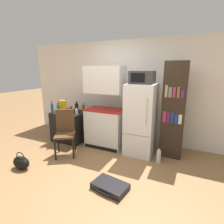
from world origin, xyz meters
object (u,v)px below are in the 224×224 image
(refrigerator, at_px, (140,120))
(bookshelf, at_px, (173,111))
(bottle_ketchup_red, at_px, (71,110))
(cereal_box, at_px, (63,106))
(water_bottle_front, at_px, (159,156))
(microwave, at_px, (142,77))
(bowl, at_px, (67,113))
(side_table, at_px, (70,126))
(bottle_clear_short, at_px, (77,111))
(kitchen_hutch, at_px, (105,111))
(bottle_wine_dark, at_px, (77,107))
(bottle_amber_beer, at_px, (84,108))
(bottle_green_tall, at_px, (58,109))
(suitcase_large_flat, at_px, (110,186))
(handbag, at_px, (21,162))
(chair, at_px, (65,129))
(bottle_blue_soda, at_px, (52,108))

(refrigerator, relative_size, bookshelf, 0.77)
(bottle_ketchup_red, distance_m, cereal_box, 0.22)
(water_bottle_front, bearing_deg, refrigerator, 151.95)
(microwave, height_order, bowl, microwave)
(side_table, height_order, bottle_clear_short, bottle_clear_short)
(kitchen_hutch, xyz_separation_m, microwave, (0.86, -0.03, 0.80))
(refrigerator, xyz_separation_m, water_bottle_front, (0.47, -0.25, -0.63))
(bowl, bearing_deg, microwave, 5.39)
(bottle_wine_dark, bearing_deg, bottle_amber_beer, 30.43)
(kitchen_hutch, distance_m, bottle_green_tall, 1.17)
(bottle_wine_dark, distance_m, suitcase_large_flat, 2.36)
(bottle_amber_beer, bearing_deg, bookshelf, -0.66)
(refrigerator, distance_m, water_bottle_front, 0.82)
(bottle_clear_short, bearing_deg, handbag, -100.58)
(cereal_box, relative_size, water_bottle_front, 0.93)
(bottle_ketchup_red, xyz_separation_m, bowl, (-0.01, -0.15, -0.04))
(bottle_green_tall, xyz_separation_m, chair, (0.52, -0.41, -0.30))
(refrigerator, xyz_separation_m, bottle_ketchup_red, (-1.81, -0.02, 0.05))
(microwave, relative_size, bottle_amber_beer, 2.31)
(bottle_amber_beer, relative_size, bottle_blue_soda, 0.73)
(bottle_blue_soda, distance_m, bottle_wine_dark, 0.60)
(bottle_green_tall, bearing_deg, microwave, 8.39)
(refrigerator, xyz_separation_m, bottle_wine_dark, (-1.72, 0.09, 0.10))
(bottle_clear_short, bearing_deg, bowl, -168.86)
(refrigerator, relative_size, bottle_amber_beer, 7.27)
(kitchen_hutch, distance_m, handbag, 2.00)
(bottle_clear_short, bearing_deg, refrigerator, 4.51)
(bottle_ketchup_red, xyz_separation_m, handbag, (-0.02, -1.53, -0.69))
(bottle_amber_beer, distance_m, bottle_green_tall, 0.63)
(microwave, distance_m, bottle_blue_soda, 2.34)
(bottle_ketchup_red, relative_size, suitcase_large_flat, 0.26)
(microwave, relative_size, bowl, 3.37)
(bottle_wine_dark, height_order, cereal_box, cereal_box)
(bowl, bearing_deg, chair, -56.28)
(refrigerator, distance_m, bottle_ketchup_red, 1.81)
(bottle_amber_beer, bearing_deg, suitcase_large_flat, -46.43)
(bottle_blue_soda, xyz_separation_m, water_bottle_front, (2.65, 0.04, -0.74))
(water_bottle_front, bearing_deg, bowl, 178.11)
(bowl, bearing_deg, handbag, -90.61)
(handbag, bearing_deg, side_table, 90.97)
(bottle_clear_short, relative_size, water_bottle_front, 0.49)
(microwave, xyz_separation_m, cereal_box, (-2.00, -0.10, -0.75))
(suitcase_large_flat, distance_m, handbag, 1.77)
(microwave, relative_size, bottle_ketchup_red, 3.20)
(chair, bearing_deg, bottle_blue_soda, 118.33)
(water_bottle_front, bearing_deg, bottle_green_tall, -178.94)
(suitcase_large_flat, distance_m, water_bottle_front, 1.27)
(side_table, bearing_deg, bottle_blue_soda, -141.87)
(bottle_wine_dark, xyz_separation_m, suitcase_large_flat, (1.65, -1.48, -0.81))
(handbag, bearing_deg, water_bottle_front, 29.56)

